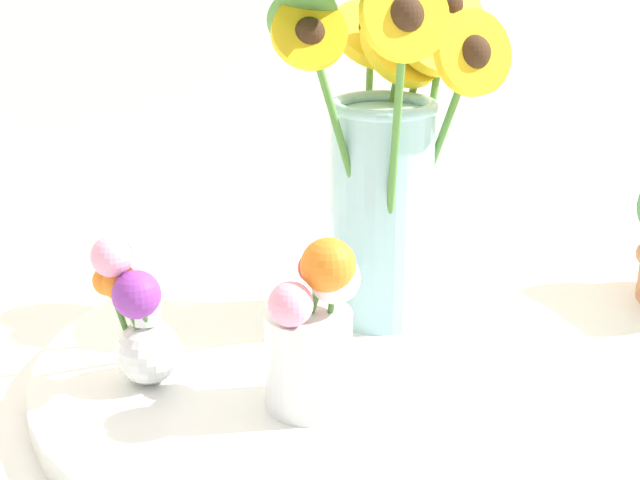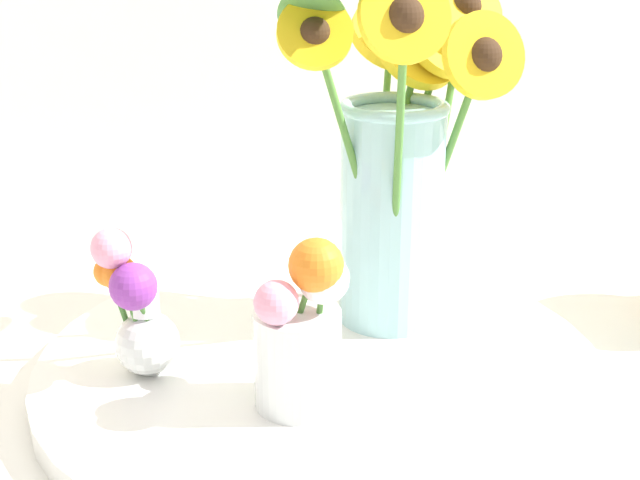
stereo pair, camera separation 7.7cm
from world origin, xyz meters
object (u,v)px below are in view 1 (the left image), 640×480
Objects in this scene: serving_tray at (320,369)px; vase_bulb_right at (137,319)px; vase_small_center at (313,333)px; mason_jar_sunflowers at (383,156)px.

serving_tray is 3.76× the size of vase_bulb_right.
vase_bulb_right is at bearing 142.76° from vase_small_center.
mason_jar_sunflowers reaches higher than vase_small_center.
mason_jar_sunflowers is 0.21m from vase_small_center.
serving_tray is at bearing -145.60° from mason_jar_sunflowers.
serving_tray is 0.21m from mason_jar_sunflowers.
mason_jar_sunflowers is at bearing 10.38° from vase_bulb_right.
vase_small_center is 0.15m from vase_bulb_right.
mason_jar_sunflowers is 2.53× the size of vase_bulb_right.
mason_jar_sunflowers is (0.09, 0.06, 0.18)m from serving_tray.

